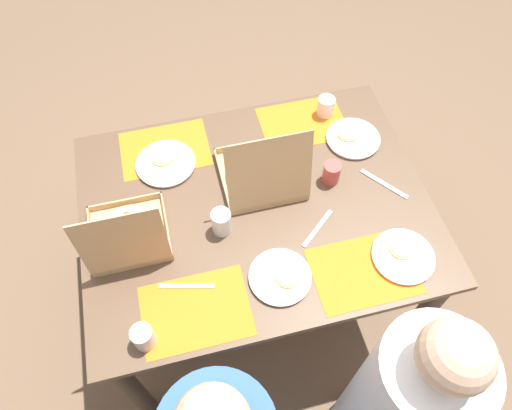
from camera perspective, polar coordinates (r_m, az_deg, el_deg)
name	(u,v)px	position (r m, az deg, el deg)	size (l,w,h in m)	color
ground_plane	(256,286)	(2.50, 0.00, -9.70)	(6.00, 6.00, 0.00)	brown
dining_table	(256,221)	(1.92, 0.00, -1.90)	(1.32, 1.02, 0.77)	#3F3328
placemat_near_left	(303,123)	(2.09, 5.60, 9.74)	(0.36, 0.26, 0.00)	orange
placemat_near_right	(165,149)	(2.02, -10.83, 6.60)	(0.36, 0.26, 0.00)	orange
placemat_far_left	(364,271)	(1.72, 12.73, -7.70)	(0.36, 0.26, 0.00)	orange
placemat_far_right	(196,311)	(1.64, -7.22, -12.43)	(0.36, 0.26, 0.00)	orange
pizza_box_edge_far	(262,174)	(1.84, 0.73, 3.71)	(0.31, 0.31, 0.34)	tan
pizza_box_center	(128,236)	(1.75, -15.03, -3.55)	(0.28, 0.28, 0.32)	tan
plate_near_right	(403,256)	(1.78, 17.15, -5.81)	(0.22, 0.22, 0.03)	white
plate_far_right	(166,163)	(1.96, -10.75, 4.95)	(0.24, 0.24, 0.03)	white
plate_far_left	(281,277)	(1.66, 2.99, -8.60)	(0.22, 0.22, 0.03)	white
plate_middle	(352,138)	(2.05, 11.46, 7.83)	(0.22, 0.22, 0.03)	white
cup_clear_left	(331,173)	(1.87, 9.00, 3.83)	(0.07, 0.07, 0.09)	#BF4742
cup_spare	(326,107)	(2.11, 8.33, 11.57)	(0.07, 0.07, 0.09)	silver
cup_dark	(143,337)	(1.59, -13.31, -15.10)	(0.07, 0.07, 0.09)	silver
cup_clear_right	(222,222)	(1.72, -4.13, -2.04)	(0.07, 0.07, 0.10)	silver
fork_by_near_right	(187,286)	(1.67, -8.30, -9.55)	(0.19, 0.02, 0.01)	#B7B7BC
knife_by_far_left	(384,184)	(1.94, 15.04, 2.46)	(0.21, 0.02, 0.01)	#B7B7BC
fork_by_far_right	(317,228)	(1.78, 7.35, -2.79)	(0.19, 0.02, 0.01)	#B7B7BC
diner_left_seat	(396,404)	(1.83, 16.34, -21.87)	(0.32, 0.32, 1.23)	white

